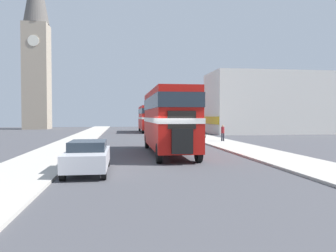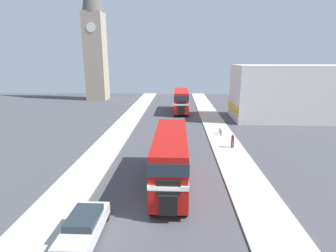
{
  "view_description": "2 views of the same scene",
  "coord_description": "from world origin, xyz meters",
  "views": [
    {
      "loc": [
        -2.4,
        -17.35,
        2.51
      ],
      "look_at": [
        0.66,
        4.04,
        1.85
      ],
      "focal_mm": 35.0,
      "sensor_mm": 36.0,
      "label": 1
    },
    {
      "loc": [
        1.19,
        -14.81,
        9.57
      ],
      "look_at": [
        0.0,
        15.99,
        1.7
      ],
      "focal_mm": 28.0,
      "sensor_mm": 36.0,
      "label": 2
    }
  ],
  "objects": [
    {
      "name": "ground_plane",
      "position": [
        0.0,
        0.0,
        0.0
      ],
      "size": [
        120.0,
        120.0,
        0.0
      ],
      "primitive_type": "plane",
      "color": "#47474C"
    },
    {
      "name": "sidewalk_right",
      "position": [
        6.75,
        0.0,
        0.06
      ],
      "size": [
        3.5,
        120.0,
        0.12
      ],
      "color": "#B7B2A8",
      "rests_on": "ground_plane"
    },
    {
      "name": "sidewalk_left",
      "position": [
        -6.75,
        0.0,
        0.06
      ],
      "size": [
        3.5,
        120.0,
        0.12
      ],
      "color": "#B7B2A8",
      "rests_on": "ground_plane"
    },
    {
      "name": "double_decker_bus",
      "position": [
        0.66,
        4.02,
        2.47
      ],
      "size": [
        2.46,
        10.24,
        4.15
      ],
      "color": "#B2140F",
      "rests_on": "ground_plane"
    },
    {
      "name": "bus_distant",
      "position": [
        1.76,
        33.43,
        2.4
      ],
      "size": [
        2.52,
        10.23,
        4.02
      ],
      "color": "red",
      "rests_on": "ground_plane"
    },
    {
      "name": "car_parked_near",
      "position": [
        -3.87,
        -2.54,
        0.74
      ],
      "size": [
        1.77,
        4.36,
        1.4
      ],
      "color": "silver",
      "rests_on": "ground_plane"
    },
    {
      "name": "pedestrian_walking",
      "position": [
        7.22,
        12.83,
        1.0
      ],
      "size": [
        0.31,
        0.31,
        1.55
      ],
      "color": "#282833",
      "rests_on": "sidewalk_right"
    },
    {
      "name": "bicycle_on_pavement",
      "position": [
        6.71,
        18.07,
        0.48
      ],
      "size": [
        0.05,
        1.76,
        0.78
      ],
      "color": "black",
      "rests_on": "sidewalk_right"
    },
    {
      "name": "church_tower",
      "position": [
        -18.41,
        48.71,
        17.39
      ],
      "size": [
        4.77,
        4.77,
        33.96
      ],
      "color": "tan",
      "rests_on": "ground_plane"
    },
    {
      "name": "shop_building_block",
      "position": [
        20.95,
        27.71,
        4.35
      ],
      "size": [
        21.58,
        8.31,
        8.71
      ],
      "color": "silver",
      "rests_on": "ground_plane"
    }
  ]
}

